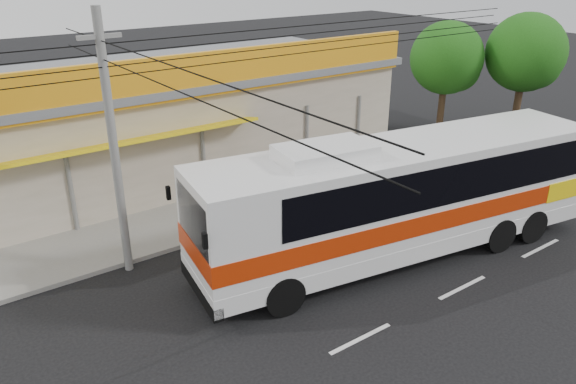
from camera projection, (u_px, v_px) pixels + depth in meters
name	position (u px, v px, depth m)	size (l,w,h in m)	color
ground	(301.00, 294.00, 16.01)	(120.00, 120.00, 0.00)	black
sidewalk	(202.00, 217.00, 20.45)	(30.00, 3.20, 0.15)	gray
lane_markings	(360.00, 339.00, 14.15)	(50.00, 0.12, 0.01)	silver
storefront_building	(137.00, 124.00, 23.69)	(22.60, 9.20, 5.70)	#A39984
coach_bus	(407.00, 191.00, 17.30)	(13.61, 4.93, 4.11)	silver
white_car	(571.00, 170.00, 23.24)	(2.17, 4.71, 1.31)	silver
utility_pole	(102.00, 59.00, 14.76)	(34.00, 14.00, 7.74)	slate
tree_near	(449.00, 60.00, 27.78)	(3.59, 3.59, 5.95)	#322414
tree_far	(528.00, 55.00, 27.55)	(3.83, 3.83, 6.36)	#322414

